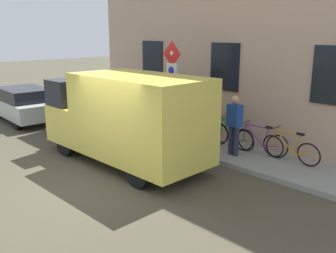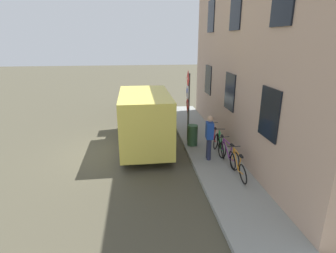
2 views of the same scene
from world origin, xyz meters
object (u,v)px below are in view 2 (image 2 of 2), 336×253
bicycle_red (214,136)px  litter_bin (192,135)px  bicycle_orange (237,166)px  bicycle_green (220,145)px  delivery_van (144,117)px  pedestrian (209,136)px  parked_hatchback (143,98)px  bicycle_purple (228,154)px  sign_post_stacked (188,98)px

bicycle_red → litter_bin: (-0.94, 0.06, 0.08)m
bicycle_orange → bicycle_green: same height
delivery_van → bicycle_red: size_ratio=3.12×
pedestrian → bicycle_red: bearing=-107.4°
litter_bin → bicycle_red: bearing=-3.7°
parked_hatchback → bicycle_orange: parked_hatchback is taller
bicycle_orange → pedestrian: 1.65m
bicycle_purple → bicycle_green: bearing=-6.6°
bicycle_orange → sign_post_stacked: bearing=18.5°
bicycle_purple → bicycle_red: bearing=-6.6°
bicycle_orange → bicycle_red: size_ratio=1.00×
sign_post_stacked → parked_hatchback: size_ratio=0.75×
sign_post_stacked → litter_bin: size_ratio=3.41×
parked_hatchback → bicycle_red: 7.99m
bicycle_green → bicycle_purple: bearing=-171.9°
sign_post_stacked → bicycle_green: size_ratio=1.79×
sign_post_stacked → bicycle_purple: (1.08, -2.51, -1.61)m
parked_hatchback → bicycle_purple: parked_hatchback is taller
sign_post_stacked → pedestrian: bearing=-76.9°
bicycle_purple → bicycle_green: same height
pedestrian → bicycle_green: bearing=-136.3°
parked_hatchback → litter_bin: 7.65m
bicycle_orange → bicycle_purple: 0.96m
parked_hatchback → bicycle_red: parked_hatchback is taller
delivery_van → bicycle_green: delivery_van is taller
bicycle_red → litter_bin: bearing=92.7°
bicycle_green → parked_hatchback: bearing=26.9°
parked_hatchback → pedestrian: bearing=-162.6°
bicycle_green → bicycle_red: size_ratio=1.00×
pedestrian → delivery_van: bearing=-33.3°
litter_bin → bicycle_green: bearing=-47.3°
bicycle_purple → bicycle_red: (0.00, 1.91, 0.00)m
delivery_van → litter_bin: 2.22m
bicycle_purple → pedestrian: (-0.61, 0.48, 0.56)m
bicycle_green → bicycle_red: 0.96m
bicycle_purple → pedestrian: bearing=45.4°
delivery_van → bicycle_orange: 4.57m
parked_hatchback → litter_bin: size_ratio=4.55×
delivery_van → pedestrian: bearing=-129.7°
delivery_van → bicycle_purple: bearing=-129.5°
bicycle_orange → pedestrian: pedestrian is taller
sign_post_stacked → litter_bin: sign_post_stacked is taller
bicycle_green → litter_bin: size_ratio=1.90×
bicycle_green → pedestrian: (-0.61, -0.48, 0.56)m
parked_hatchback → bicycle_green: 8.89m
bicycle_orange → bicycle_green: 1.91m
delivery_van → bicycle_green: 3.42m
bicycle_purple → pedestrian: 0.96m
sign_post_stacked → pedestrian: 2.34m
sign_post_stacked → bicycle_red: sign_post_stacked is taller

